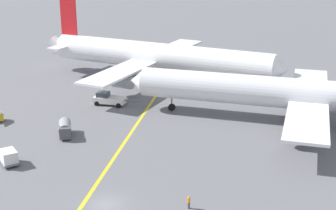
% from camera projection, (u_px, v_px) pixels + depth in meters
% --- Properties ---
extents(ground_plane, '(600.00, 600.00, 0.00)m').
position_uv_depth(ground_plane, '(106.00, 204.00, 58.66)').
color(ground_plane, slate).
extents(taxiway_stripe, '(18.16, 118.77, 0.01)m').
position_uv_depth(taxiway_stripe, '(109.00, 165.00, 68.93)').
color(taxiway_stripe, yellow).
rests_on(taxiway_stripe, ground).
extents(airliner_at_gate_left, '(57.54, 48.13, 17.22)m').
position_uv_depth(airliner_at_gate_left, '(158.00, 57.00, 108.44)').
color(airliner_at_gate_left, white).
rests_on(airliner_at_gate_left, ground).
extents(airliner_being_pushed, '(59.71, 41.00, 15.87)m').
position_uv_depth(airliner_being_pushed, '(296.00, 94.00, 83.73)').
color(airliner_being_pushed, silver).
rests_on(airliner_being_pushed, ground).
extents(pushback_tug, '(9.42, 3.25, 2.79)m').
position_uv_depth(pushback_tug, '(109.00, 99.00, 94.25)').
color(pushback_tug, white).
rests_on(pushback_tug, ground).
extents(gse_container_dolly_flat, '(3.87, 3.72, 2.15)m').
position_uv_depth(gse_container_dolly_flat, '(9.00, 157.00, 68.73)').
color(gse_container_dolly_flat, slate).
rests_on(gse_container_dolly_flat, ground).
extents(gse_fuel_bowser_stubby, '(4.07, 5.18, 2.40)m').
position_uv_depth(gse_fuel_bowser_stubby, '(65.00, 128.00, 78.91)').
color(gse_fuel_bowser_stubby, gray).
rests_on(gse_fuel_bowser_stubby, ground).
extents(ground_crew_marshaller_foreground, '(0.36, 0.46, 1.65)m').
position_uv_depth(ground_crew_marshaller_foreground, '(189.00, 202.00, 57.46)').
color(ground_crew_marshaller_foreground, '#4C4C51').
rests_on(ground_crew_marshaller_foreground, ground).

